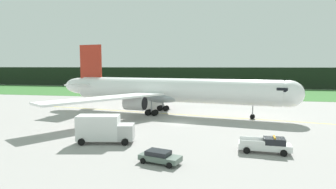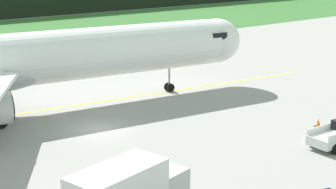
{
  "view_description": "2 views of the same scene",
  "coord_description": "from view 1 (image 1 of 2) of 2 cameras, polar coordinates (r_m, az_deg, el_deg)",
  "views": [
    {
      "loc": [
        7.44,
        -47.92,
        9.92
      ],
      "look_at": [
        -4.2,
        10.47,
        3.85
      ],
      "focal_mm": 30.09,
      "sensor_mm": 36.0,
      "label": 1
    },
    {
      "loc": [
        -22.03,
        -35.03,
        13.85
      ],
      "look_at": [
        6.57,
        -1.12,
        2.15
      ],
      "focal_mm": 55.77,
      "sensor_mm": 36.0,
      "label": 2
    }
  ],
  "objects": [
    {
      "name": "distant_tree_line",
      "position": [
        131.37,
        8.03,
        3.45
      ],
      "size": [
        288.0,
        4.36,
        9.22
      ],
      "primitive_type": "cube",
      "color": "black",
      "rests_on": "ground"
    },
    {
      "name": "grass_verge",
      "position": [
        106.27,
        7.21,
        0.43
      ],
      "size": [
        320.0,
        42.69,
        0.04
      ],
      "primitive_type": "cube",
      "color": "#366B2F",
      "rests_on": "ground"
    },
    {
      "name": "ops_pickup_truck",
      "position": [
        34.61,
        19.34,
        -9.61
      ],
      "size": [
        5.88,
        2.54,
        1.94
      ],
      "color": "silver",
      "rests_on": "ground"
    },
    {
      "name": "staff_car",
      "position": [
        29.41,
        -1.71,
        -12.45
      ],
      "size": [
        4.59,
        2.89,
        1.3
      ],
      "color": "#54655B",
      "rests_on": "ground"
    },
    {
      "name": "ground",
      "position": [
        49.5,
        2.41,
        -5.74
      ],
      "size": [
        320.0,
        320.0,
        0.0
      ],
      "primitive_type": "plane",
      "color": "#9B9794"
    },
    {
      "name": "airliner",
      "position": [
        58.0,
        0.02,
        0.81
      ],
      "size": [
        51.35,
        48.32,
        14.66
      ],
      "color": "white",
      "rests_on": "ground"
    },
    {
      "name": "taxiway_centerline_main",
      "position": [
        58.37,
        0.71,
        -3.96
      ],
      "size": [
        67.0,
        11.09,
        0.01
      ],
      "primitive_type": "cube",
      "rotation": [
        0.0,
        0.0,
        -0.16
      ],
      "color": "yellow",
      "rests_on": "ground"
    },
    {
      "name": "apron_cone",
      "position": [
        38.64,
        21.95,
        -8.97
      ],
      "size": [
        0.55,
        0.55,
        0.69
      ],
      "color": "black",
      "rests_on": "ground"
    },
    {
      "name": "catering_truck",
      "position": [
        37.37,
        -12.92,
        -6.72
      ],
      "size": [
        7.52,
        3.81,
        3.78
      ],
      "color": "#B3B3B3",
      "rests_on": "ground"
    }
  ]
}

